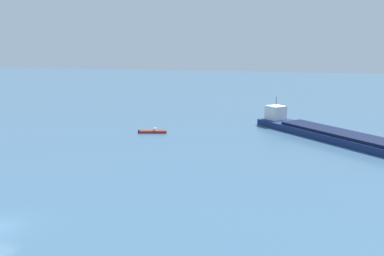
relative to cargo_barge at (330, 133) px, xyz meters
The scene contains 2 objects.
cargo_barge is the anchor object (origin of this frame).
fishing_skiff 31.96m from the cargo_barge, behind, with size 5.39×2.26×0.93m.
Camera 1 is at (25.76, -31.82, 17.19)m, focal length 39.67 mm.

